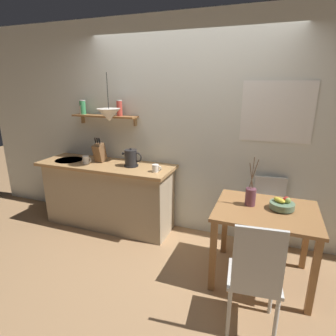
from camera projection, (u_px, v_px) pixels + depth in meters
name	position (u px, v px, depth m)	size (l,w,h in m)	color
ground_plane	(168.00, 251.00, 3.32)	(14.00, 14.00, 0.00)	#A87F56
back_wall	(202.00, 131.00, 3.44)	(6.80, 0.11, 2.70)	silver
kitchen_counter	(108.00, 194.00, 3.81)	(1.83, 0.63, 0.90)	tan
wall_shelf	(100.00, 113.00, 3.70)	(0.93, 0.20, 0.33)	brown
dining_table	(265.00, 221.00, 2.67)	(0.95, 0.77, 0.77)	#9E6B3D
dining_chair_near	(255.00, 275.00, 2.08)	(0.44, 0.43, 0.98)	silver
dining_chair_far	(268.00, 212.00, 3.18)	(0.45, 0.46, 0.88)	silver
fruit_bowl	(282.00, 204.00, 2.62)	(0.23, 0.23, 0.13)	slate
twig_vase	(250.00, 196.00, 2.70)	(0.10, 0.10, 0.49)	brown
electric_kettle	(131.00, 158.00, 3.52)	(0.27, 0.18, 0.24)	black
knife_block	(99.00, 152.00, 3.70)	(0.11, 0.19, 0.33)	brown
coffee_mug_by_sink	(86.00, 160.00, 3.64)	(0.13, 0.08, 0.10)	white
coffee_mug_spare	(156.00, 168.00, 3.31)	(0.12, 0.08, 0.09)	white
pendant_lamp	(109.00, 115.00, 3.34)	(0.28, 0.28, 0.56)	black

